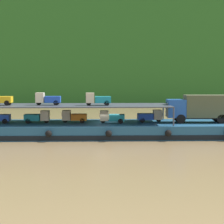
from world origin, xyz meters
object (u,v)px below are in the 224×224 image
object	(u,v)px
covered_lorry	(199,107)
mini_truck_lower_aft	(38,117)
mini_truck_lower_fore	(112,117)
mini_truck_lower_bow	(150,116)
mini_truck_lower_mid	(74,117)
mini_truck_upper_fore	(98,99)
cargo_barge	(108,129)
mini_truck_upper_mid	(48,99)

from	to	relation	value
covered_lorry	mini_truck_lower_aft	xyz separation A→B (m)	(-18.08, -0.01, -1.00)
mini_truck_lower_fore	mini_truck_lower_bow	xyz separation A→B (m)	(4.38, 1.00, 0.00)
mini_truck_lower_mid	mini_truck_upper_fore	xyz separation A→B (m)	(2.67, -0.89, 2.00)
mini_truck_lower_bow	mini_truck_upper_fore	xyz separation A→B (m)	(-5.94, -1.30, 2.00)
cargo_barge	mini_truck_upper_mid	size ratio (longest dim) A/B	11.05
covered_lorry	mini_truck_lower_mid	world-z (taller)	covered_lorry
mini_truck_lower_fore	mini_truck_lower_bow	size ratio (longest dim) A/B	1.00
mini_truck_lower_mid	mini_truck_lower_bow	world-z (taller)	same
cargo_barge	mini_truck_lower_aft	xyz separation A→B (m)	(-7.84, -0.07, 1.44)
cargo_barge	mini_truck_upper_fore	world-z (taller)	mini_truck_upper_fore
mini_truck_lower_bow	mini_truck_upper_mid	bearing A→B (deg)	-176.73
cargo_barge	mini_truck_lower_aft	world-z (taller)	mini_truck_lower_aft
covered_lorry	mini_truck_upper_mid	distance (m)	16.95
cargo_barge	covered_lorry	world-z (taller)	covered_lorry
mini_truck_lower_aft	covered_lorry	bearing A→B (deg)	0.04
mini_truck_lower_bow	mini_truck_upper_fore	distance (m)	6.40
mini_truck_lower_bow	mini_truck_upper_mid	distance (m)	11.67
cargo_barge	mini_truck_lower_bow	size ratio (longest dim) A/B	10.95
mini_truck_lower_fore	mini_truck_upper_fore	bearing A→B (deg)	-169.17
mini_truck_lower_bow	mini_truck_upper_mid	xyz separation A→B (m)	(-11.48, -0.66, 2.00)
covered_lorry	mini_truck_lower_fore	xyz separation A→B (m)	(-9.83, -0.40, -1.00)
covered_lorry	mini_truck_lower_fore	world-z (taller)	covered_lorry
mini_truck_lower_aft	mini_truck_lower_mid	bearing A→B (deg)	2.81
mini_truck_lower_mid	mini_truck_upper_mid	size ratio (longest dim) A/B	1.01
mini_truck_lower_aft	mini_truck_upper_fore	xyz separation A→B (m)	(6.70, -0.69, 2.00)
mini_truck_lower_aft	mini_truck_lower_mid	xyz separation A→B (m)	(4.03, 0.20, 0.00)
cargo_barge	mini_truck_lower_aft	bearing A→B (deg)	-179.47
mini_truck_lower_fore	mini_truck_lower_mid	bearing A→B (deg)	172.07
mini_truck_lower_mid	mini_truck_lower_bow	distance (m)	8.61
covered_lorry	mini_truck_lower_bow	distance (m)	5.57
mini_truck_lower_aft	mini_truck_upper_fore	distance (m)	7.02
mini_truck_lower_aft	mini_truck_lower_fore	distance (m)	8.26
cargo_barge	mini_truck_lower_bow	world-z (taller)	mini_truck_lower_bow
mini_truck_lower_aft	mini_truck_upper_fore	size ratio (longest dim) A/B	0.99
mini_truck_lower_mid	mini_truck_lower_fore	xyz separation A→B (m)	(4.22, -0.59, 0.00)
mini_truck_lower_fore	mini_truck_upper_mid	bearing A→B (deg)	177.23
mini_truck_lower_mid	cargo_barge	bearing A→B (deg)	-1.88
mini_truck_lower_bow	mini_truck_lower_fore	bearing A→B (deg)	-167.15
mini_truck_upper_mid	mini_truck_lower_bow	bearing A→B (deg)	3.27
covered_lorry	mini_truck_upper_fore	distance (m)	11.45
cargo_barge	mini_truck_lower_fore	bearing A→B (deg)	-48.18
covered_lorry	mini_truck_lower_aft	bearing A→B (deg)	-179.96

